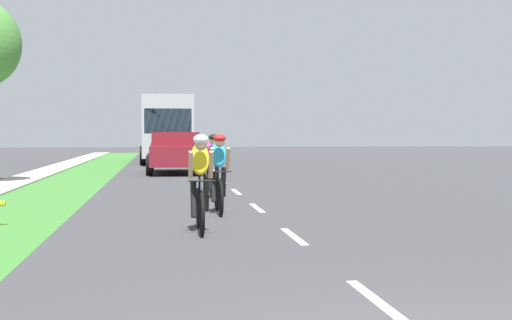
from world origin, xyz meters
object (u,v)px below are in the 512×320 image
object	(u,v)px
cyclist_trailing	(219,173)
cyclist_distant	(213,166)
pickup_maroon	(175,153)
bus_silver	(167,126)
cyclist_lead	(200,182)

from	to	relation	value
cyclist_trailing	cyclist_distant	bearing A→B (deg)	88.01
pickup_maroon	bus_silver	bearing A→B (deg)	91.02
pickup_maroon	cyclist_trailing	bearing A→B (deg)	-87.71
cyclist_lead	cyclist_distant	xyz separation A→B (m)	(0.62, 5.84, 0.00)
cyclist_trailing	cyclist_distant	xyz separation A→B (m)	(0.11, 3.18, 0.00)
cyclist_lead	cyclist_distant	world-z (taller)	same
cyclist_distant	bus_silver	distance (m)	23.16
cyclist_trailing	bus_silver	world-z (taller)	bus_silver
cyclist_lead	cyclist_distant	bearing A→B (deg)	83.90
cyclist_trailing	pickup_maroon	xyz separation A→B (m)	(-0.58, 14.61, 0.02)
cyclist_lead	pickup_maroon	xyz separation A→B (m)	(-0.07, 17.27, 0.02)
cyclist_trailing	pickup_maroon	size ratio (longest dim) A/B	0.34
cyclist_trailing	cyclist_distant	size ratio (longest dim) A/B	1.00
pickup_maroon	bus_silver	size ratio (longest dim) A/B	0.44
cyclist_lead	bus_silver	xyz separation A→B (m)	(-0.28, 28.95, 1.17)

